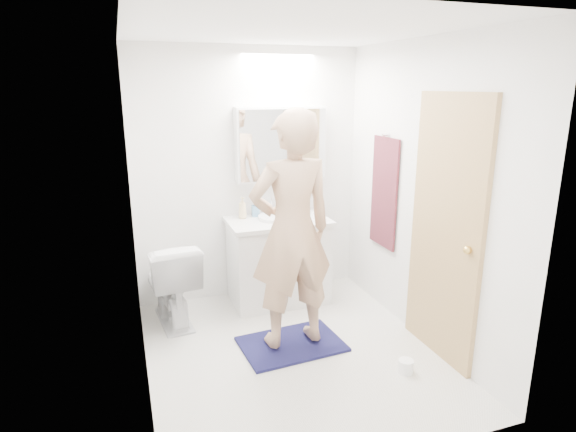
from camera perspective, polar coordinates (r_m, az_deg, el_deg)
name	(u,v)px	position (r m, az deg, el deg)	size (l,w,h in m)	color
floor	(292,352)	(3.97, 0.52, -15.80)	(2.50, 2.50, 0.00)	silver
ceiling	(293,29)	(3.42, 0.63, 21.21)	(2.50, 2.50, 0.00)	white
wall_back	(249,176)	(4.67, -4.63, 4.76)	(2.50, 2.50, 0.00)	white
wall_front	(379,263)	(2.41, 10.69, -5.48)	(2.50, 2.50, 0.00)	white
wall_left	(135,218)	(3.31, -17.67, -0.28)	(2.50, 2.50, 0.00)	white
wall_right	(422,194)	(4.00, 15.59, 2.48)	(2.50, 2.50, 0.00)	white
vanity_cabinet	(278,262)	(4.68, -1.16, -5.49)	(0.90, 0.55, 0.78)	silver
countertop	(278,221)	(4.55, -1.18, -0.65)	(0.95, 0.58, 0.04)	white
sink_basin	(277,217)	(4.57, -1.30, -0.13)	(0.36, 0.36, 0.03)	white
faucet	(271,206)	(4.73, -2.02, 1.20)	(0.02, 0.02, 0.16)	silver
medicine_cabinet	(281,144)	(4.64, -0.85, 8.49)	(0.88, 0.14, 0.70)	white
mirror_panel	(283,145)	(4.57, -0.54, 8.38)	(0.84, 0.01, 0.66)	silver
toilet	(171,281)	(4.39, -13.66, -7.51)	(0.42, 0.75, 0.76)	white
bath_rug	(291,344)	(4.05, 0.41, -14.88)	(0.80, 0.55, 0.02)	#13143C
person	(292,231)	(3.67, 0.44, -1.81)	(0.67, 0.44, 1.84)	tan
door	(446,231)	(3.76, 18.11, -1.64)	(0.04, 0.80, 2.00)	tan
door_knob	(467,250)	(3.53, 20.43, -3.80)	(0.06, 0.06, 0.06)	gold
towel	(384,193)	(4.46, 11.29, 2.71)	(0.02, 0.42, 1.00)	#101932
towel_hook	(386,135)	(4.37, 11.49, 9.36)	(0.02, 0.02, 0.07)	silver
soap_bottle_a	(242,208)	(4.58, -5.40, 0.97)	(0.08, 0.08, 0.20)	beige
soap_bottle_b	(256,208)	(4.64, -3.86, 0.91)	(0.07, 0.07, 0.16)	#5184AE
toothbrush_cup	(296,208)	(4.75, 1.00, 0.92)	(0.11, 0.11, 0.10)	#4047C1
toilet_paper_roll	(406,366)	(3.80, 13.74, -16.86)	(0.11, 0.11, 0.10)	white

